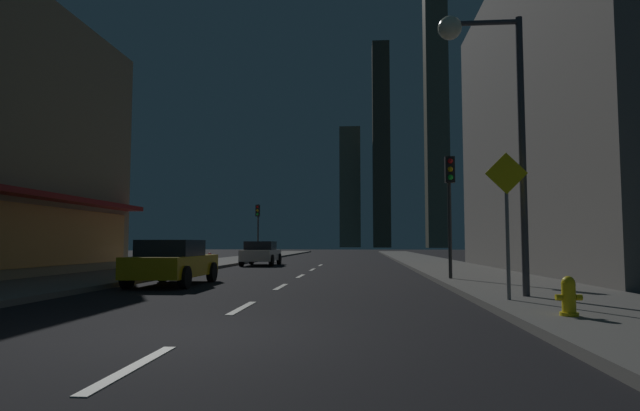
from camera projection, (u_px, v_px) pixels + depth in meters
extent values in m
cube|color=black|center=(329.00, 262.00, 39.45)|extent=(78.00, 136.00, 0.10)
cube|color=#605E59|center=(422.00, 260.00, 38.91)|extent=(4.00, 76.00, 0.15)
cube|color=#605E59|center=(238.00, 260.00, 40.01)|extent=(4.00, 76.00, 0.15)
cube|color=silver|center=(133.00, 367.00, 5.65)|extent=(0.16, 2.20, 0.01)
cube|color=silver|center=(242.00, 308.00, 10.82)|extent=(0.16, 2.20, 0.01)
cube|color=silver|center=(281.00, 287.00, 15.99)|extent=(0.16, 2.20, 0.01)
cube|color=silver|center=(300.00, 276.00, 21.16)|extent=(0.16, 2.20, 0.01)
cube|color=silver|center=(312.00, 270.00, 26.33)|extent=(0.16, 2.20, 0.01)
cube|color=silver|center=(320.00, 265.00, 31.50)|extent=(0.16, 2.20, 0.01)
cube|color=#D88C3F|center=(8.00, 235.00, 16.93)|extent=(0.10, 16.48, 2.20)
cube|color=maroon|center=(21.00, 192.00, 17.00)|extent=(0.90, 17.08, 0.20)
cube|color=slate|center=(634.00, 113.00, 22.91)|extent=(11.00, 20.00, 14.12)
cube|color=#615D49|center=(350.00, 188.00, 165.83)|extent=(6.54, 7.80, 37.94)
cube|color=#343227|center=(381.00, 145.00, 158.01)|extent=(5.14, 7.92, 62.13)
cube|color=brown|center=(436.00, 114.00, 149.71)|extent=(6.31, 7.08, 76.94)
cube|color=gold|center=(173.00, 266.00, 16.83)|extent=(1.80, 4.20, 0.65)
cube|color=black|center=(171.00, 249.00, 16.67)|extent=(1.64, 2.00, 0.55)
cylinder|color=black|center=(163.00, 272.00, 18.27)|extent=(0.22, 0.68, 0.68)
cylinder|color=black|center=(212.00, 272.00, 18.13)|extent=(0.22, 0.68, 0.68)
cylinder|color=black|center=(127.00, 277.00, 15.48)|extent=(0.22, 0.68, 0.68)
cylinder|color=black|center=(185.00, 277.00, 15.35)|extent=(0.22, 0.68, 0.68)
sphere|color=white|center=(179.00, 262.00, 18.91)|extent=(0.18, 0.18, 0.18)
sphere|color=white|center=(208.00, 262.00, 18.83)|extent=(0.18, 0.18, 0.18)
cube|color=silver|center=(261.00, 255.00, 31.61)|extent=(1.80, 4.20, 0.65)
cube|color=black|center=(261.00, 246.00, 31.45)|extent=(1.64, 2.00, 0.55)
cylinder|color=black|center=(252.00, 259.00, 33.05)|extent=(0.22, 0.68, 0.68)
cylinder|color=black|center=(279.00, 259.00, 32.91)|extent=(0.22, 0.68, 0.68)
cylinder|color=black|center=(242.00, 260.00, 30.27)|extent=(0.22, 0.68, 0.68)
cylinder|color=black|center=(271.00, 260.00, 30.13)|extent=(0.22, 0.68, 0.68)
sphere|color=white|center=(259.00, 254.00, 33.70)|extent=(0.18, 0.18, 0.18)
sphere|color=white|center=(276.00, 254.00, 33.61)|extent=(0.18, 0.18, 0.18)
cylinder|color=yellow|center=(569.00, 299.00, 8.62)|extent=(0.22, 0.22, 0.55)
sphere|color=yellow|center=(568.00, 282.00, 8.64)|extent=(0.21, 0.21, 0.21)
cylinder|color=yellow|center=(569.00, 314.00, 8.61)|extent=(0.30, 0.30, 0.06)
cylinder|color=yellow|center=(559.00, 297.00, 8.64)|extent=(0.10, 0.10, 0.10)
cylinder|color=yellow|center=(579.00, 297.00, 8.61)|extent=(0.10, 0.10, 0.10)
cylinder|color=red|center=(210.00, 260.00, 28.80)|extent=(0.22, 0.22, 0.55)
sphere|color=red|center=(210.00, 255.00, 28.82)|extent=(0.21, 0.21, 0.21)
cylinder|color=red|center=(210.00, 264.00, 28.78)|extent=(0.30, 0.30, 0.06)
cylinder|color=red|center=(207.00, 259.00, 28.82)|extent=(0.10, 0.10, 0.10)
cylinder|color=red|center=(213.00, 259.00, 28.79)|extent=(0.10, 0.10, 0.10)
cylinder|color=#2D2D2D|center=(450.00, 217.00, 17.85)|extent=(0.12, 0.12, 4.20)
cube|color=black|center=(450.00, 170.00, 17.77)|extent=(0.32, 0.24, 0.90)
sphere|color=red|center=(450.00, 161.00, 17.66)|extent=(0.18, 0.18, 0.18)
sphere|color=#F2B20C|center=(450.00, 169.00, 17.64)|extent=(0.18, 0.18, 0.18)
sphere|color=#19D833|center=(450.00, 177.00, 17.62)|extent=(0.18, 0.18, 0.18)
cylinder|color=#2D2D2D|center=(258.00, 231.00, 40.32)|extent=(0.12, 0.12, 4.20)
cube|color=black|center=(258.00, 211.00, 40.24)|extent=(0.32, 0.24, 0.90)
sphere|color=red|center=(257.00, 207.00, 40.13)|extent=(0.18, 0.18, 0.18)
sphere|color=#F2B20C|center=(257.00, 210.00, 40.11)|extent=(0.18, 0.18, 0.18)
sphere|color=#19D833|center=(257.00, 214.00, 40.09)|extent=(0.18, 0.18, 0.18)
cylinder|color=#38383D|center=(522.00, 154.00, 12.02)|extent=(0.16, 0.16, 6.50)
cylinder|color=#38383D|center=(484.00, 23.00, 12.31)|extent=(1.60, 0.12, 0.12)
sphere|color=#FCF7CC|center=(450.00, 28.00, 12.36)|extent=(0.56, 0.56, 0.56)
cylinder|color=slate|center=(508.00, 243.00, 11.13)|extent=(0.08, 0.08, 2.40)
cube|color=yellow|center=(506.00, 173.00, 11.21)|extent=(0.91, 0.03, 0.91)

